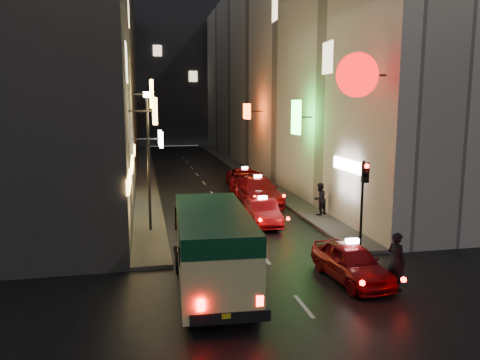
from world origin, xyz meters
TOP-DOWN VIEW (x-y plane):
  - building_left at (-8.00, 33.99)m, footprint 7.63×52.09m
  - building_right at (8.00, 33.99)m, footprint 8.06×52.00m
  - building_far at (0.00, 66.00)m, footprint 30.00×10.00m
  - sidewalk_left at (-4.25, 34.00)m, footprint 1.50×52.00m
  - sidewalk_right at (4.25, 34.00)m, footprint 1.50×52.00m
  - minibus at (-2.41, 5.62)m, footprint 2.42×6.11m
  - taxi_near at (2.24, 5.67)m, footprint 2.28×4.77m
  - taxi_second at (1.22, 13.52)m, footprint 2.15×4.68m
  - taxi_third at (2.17, 18.32)m, footprint 2.40×5.78m
  - taxi_far at (2.49, 23.47)m, footprint 2.55×5.27m
  - pedestrian_crossing at (3.30, 4.69)m, footprint 0.64×0.79m
  - pedestrian_sidewalk at (4.46, 14.27)m, footprint 0.84×0.75m
  - traffic_light at (4.00, 8.47)m, footprint 0.26×0.43m
  - lamp_post at (-4.20, 13.00)m, footprint 0.28×0.28m

SIDE VIEW (x-z plane):
  - sidewalk_left at x=-4.25m, z-range 0.00..0.15m
  - sidewalk_right at x=4.25m, z-range 0.00..0.15m
  - taxi_second at x=1.22m, z-range -0.08..1.54m
  - taxi_near at x=2.24m, z-range -0.08..1.56m
  - taxi_far at x=2.49m, z-range -0.08..1.71m
  - taxi_third at x=2.17m, z-range -0.08..1.92m
  - pedestrian_crossing at x=3.30m, z-range 0.00..2.09m
  - pedestrian_sidewalk at x=4.46m, z-range 0.15..2.05m
  - minibus at x=-2.41m, z-range 0.34..2.92m
  - traffic_light at x=4.00m, z-range 0.94..4.44m
  - lamp_post at x=-4.20m, z-range 0.61..6.84m
  - building_left at x=-8.00m, z-range 0.00..18.00m
  - building_right at x=8.00m, z-range 0.00..18.00m
  - building_far at x=0.00m, z-range 0.00..22.00m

